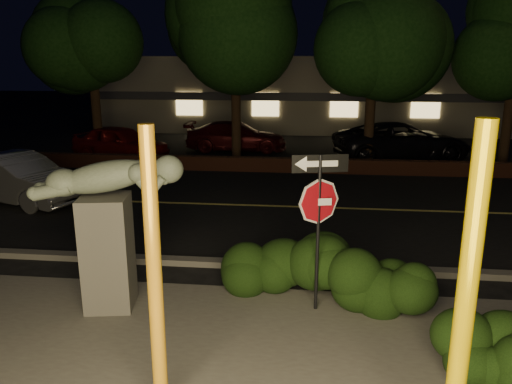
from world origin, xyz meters
TOP-DOWN VIEW (x-y plane):
  - ground at (0.00, 10.00)m, footprint 90.00×90.00m
  - road at (0.00, 7.00)m, footprint 80.00×8.00m
  - lane_marking at (0.00, 7.00)m, footprint 80.00×0.12m
  - curb at (0.00, 2.90)m, footprint 80.00×0.25m
  - brick_wall at (0.00, 11.30)m, footprint 40.00×0.35m
  - parking_lot at (0.00, 17.00)m, footprint 40.00×12.00m
  - building at (0.00, 24.99)m, footprint 22.00×10.20m
  - tree_far_a at (-8.00, 13.00)m, footprint 4.60×4.60m
  - tree_far_c at (2.50, 12.80)m, footprint 4.80×4.80m
  - yellow_pole_left at (-1.19, -1.17)m, footprint 0.16×0.16m
  - yellow_pole_right at (1.71, -1.90)m, footprint 0.17×0.17m
  - signpost at (0.54, 1.36)m, footprint 0.83×0.21m
  - sculpture at (-2.66, 1.12)m, footprint 2.30×0.97m
  - hedge_center at (0.06, 1.90)m, footprint 2.20×1.18m
  - hedge_right at (1.60, 1.49)m, footprint 1.76×0.99m
  - hedge_far_right at (2.59, -0.27)m, footprint 1.46×1.10m
  - silver_sedan at (-7.60, 6.65)m, footprint 4.32×2.70m
  - parked_car_red at (-7.08, 12.91)m, footprint 4.23×2.73m
  - parked_car_darkred at (-2.82, 15.30)m, footprint 4.40×1.96m
  - parked_car_dark at (3.93, 14.07)m, footprint 5.68×3.58m

SIDE VIEW (x-z plane):
  - ground at x=0.00m, z-range 0.00..0.00m
  - road at x=0.00m, z-range 0.00..0.01m
  - parking_lot at x=0.00m, z-range 0.00..0.01m
  - lane_marking at x=0.00m, z-range 0.02..0.02m
  - curb at x=0.00m, z-range 0.00..0.12m
  - brick_wall at x=0.00m, z-range 0.00..0.50m
  - hedge_far_right at x=2.59m, z-range 0.00..0.90m
  - hedge_center at x=0.06m, z-range 0.00..1.11m
  - hedge_right at x=1.60m, z-range 0.00..1.13m
  - parked_car_darkred at x=-2.82m, z-range 0.00..1.25m
  - parked_car_red at x=-7.08m, z-range 0.00..1.34m
  - silver_sedan at x=-7.60m, z-range 0.00..1.34m
  - parked_car_dark at x=3.93m, z-range 0.00..1.46m
  - sculpture at x=-2.66m, z-range 0.29..2.73m
  - yellow_pole_left at x=-1.19m, z-range 0.00..3.23m
  - yellow_pole_right at x=1.71m, z-range 0.00..3.40m
  - signpost at x=0.54m, z-range 0.53..3.01m
  - building at x=0.00m, z-range 0.00..4.00m
  - tree_far_a at x=-8.00m, z-range 1.63..9.06m
  - tree_far_c at x=2.50m, z-range 1.74..9.58m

